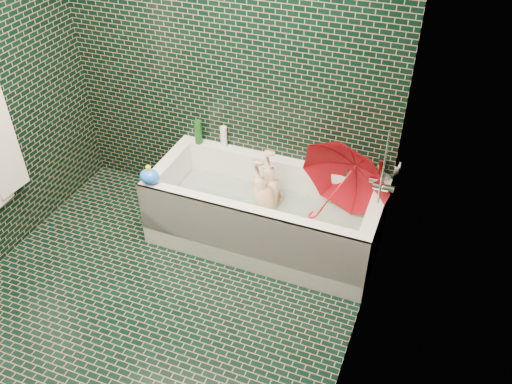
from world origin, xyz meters
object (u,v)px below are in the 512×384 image
at_px(bathtub, 264,220).
at_px(child, 269,206).
at_px(umbrella, 337,190).
at_px(bath_toy, 149,176).
at_px(rubber_duck, 365,174).

bearing_deg(bathtub, child, 68.32).
bearing_deg(child, bathtub, -5.88).
relative_size(umbrella, bath_toy, 3.68).
relative_size(child, rubber_duck, 7.08).
bearing_deg(rubber_duck, child, -178.34).
distance_m(bathtub, bath_toy, 0.92).
bearing_deg(rubber_duck, bathtub, -175.36).
relative_size(child, umbrella, 1.29).
bearing_deg(umbrella, bath_toy, -142.04).
xyz_separation_m(child, umbrella, (0.50, -0.02, 0.31)).
distance_m(umbrella, bath_toy, 1.33).
xyz_separation_m(bathtub, child, (0.02, 0.05, 0.10)).
height_order(child, rubber_duck, rubber_duck).
height_order(child, bath_toy, bath_toy).
bearing_deg(bath_toy, umbrella, 37.05).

